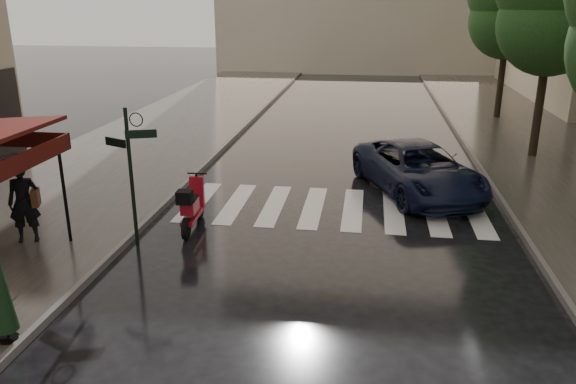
# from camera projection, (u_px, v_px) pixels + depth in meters

# --- Properties ---
(ground) EXTENTS (120.00, 120.00, 0.00)m
(ground) POSITION_uv_depth(u_px,v_px,m) (135.00, 320.00, 9.59)
(ground) COLOR black
(ground) RESTS_ON ground
(sidewalk_near) EXTENTS (6.00, 60.00, 0.12)m
(sidewalk_near) POSITION_uv_depth(u_px,v_px,m) (148.00, 143.00, 21.43)
(sidewalk_near) COLOR #38332D
(sidewalk_near) RESTS_ON ground
(sidewalk_far) EXTENTS (5.50, 60.00, 0.12)m
(sidewalk_far) POSITION_uv_depth(u_px,v_px,m) (554.00, 157.00, 19.43)
(sidewalk_far) COLOR #38332D
(sidewalk_far) RESTS_ON ground
(curb_near) EXTENTS (0.12, 60.00, 0.16)m
(curb_near) POSITION_uv_depth(u_px,v_px,m) (226.00, 145.00, 21.01)
(curb_near) COLOR #595651
(curb_near) RESTS_ON ground
(curb_far) EXTENTS (0.12, 60.00, 0.16)m
(curb_far) POSITION_uv_depth(u_px,v_px,m) (471.00, 154.00, 19.81)
(curb_far) COLOR #595651
(curb_far) RESTS_ON ground
(crosswalk) EXTENTS (7.85, 3.20, 0.01)m
(crosswalk) POSITION_uv_depth(u_px,v_px,m) (333.00, 208.00, 14.81)
(crosswalk) COLOR silver
(crosswalk) RESTS_ON ground
(signpost) EXTENTS (1.17, 0.29, 3.10)m
(signpost) POSITION_uv_depth(u_px,v_px,m) (131.00, 166.00, 11.97)
(signpost) COLOR black
(signpost) RESTS_ON ground
(pedestrian_with_umbrella) EXTENTS (1.39, 1.40, 2.52)m
(pedestrian_with_umbrella) POSITION_uv_depth(u_px,v_px,m) (19.00, 168.00, 11.96)
(pedestrian_with_umbrella) COLOR black
(pedestrian_with_umbrella) RESTS_ON sidewalk_near
(scooter) EXTENTS (0.50, 1.84, 1.21)m
(scooter) POSITION_uv_depth(u_px,v_px,m) (192.00, 207.00, 13.27)
(scooter) COLOR black
(scooter) RESTS_ON ground
(parked_car) EXTENTS (4.04, 5.55, 1.40)m
(parked_car) POSITION_uv_depth(u_px,v_px,m) (418.00, 169.00, 15.80)
(parked_car) COLOR black
(parked_car) RESTS_ON ground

